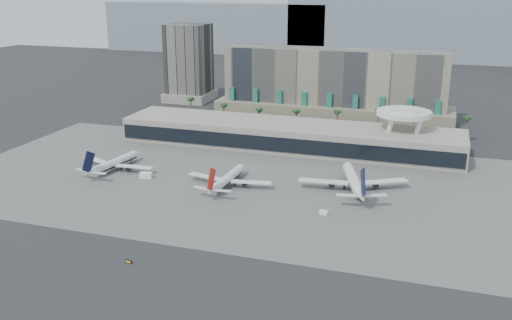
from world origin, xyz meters
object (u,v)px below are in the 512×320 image
(airliner_centre, at_px, (228,178))
(taxiway_sign, at_px, (128,262))
(airliner_left, at_px, (115,163))
(airliner_right, at_px, (354,180))
(service_vehicle_a, at_px, (146,175))
(service_vehicle_b, at_px, (324,213))

(airliner_centre, distance_m, taxiway_sign, 71.48)
(airliner_left, distance_m, airliner_right, 105.00)
(airliner_right, xyz_separation_m, service_vehicle_a, (-86.28, -13.25, -2.76))
(airliner_left, bearing_deg, service_vehicle_a, -8.39)
(airliner_left, distance_m, service_vehicle_b, 100.78)
(service_vehicle_b, distance_m, taxiway_sign, 72.62)
(airliner_centre, distance_m, service_vehicle_a, 36.72)
(taxiway_sign, bearing_deg, airliner_right, 68.36)
(airliner_centre, xyz_separation_m, airliner_right, (49.65, 11.67, 0.70))
(airliner_centre, bearing_deg, airliner_right, 15.37)
(taxiway_sign, bearing_deg, airliner_left, 135.45)
(airliner_right, relative_size, service_vehicle_b, 14.59)
(service_vehicle_a, bearing_deg, airliner_right, -1.14)
(service_vehicle_a, bearing_deg, taxiway_sign, -75.24)
(airliner_left, relative_size, taxiway_sign, 16.25)
(airliner_left, distance_m, airliner_centre, 55.19)
(service_vehicle_a, bearing_deg, service_vehicle_b, -20.74)
(airliner_centre, height_order, service_vehicle_b, airliner_centre)
(airliner_centre, height_order, service_vehicle_a, airliner_centre)
(airliner_left, relative_size, service_vehicle_b, 12.57)
(airliner_left, relative_size, airliner_right, 0.86)
(airliner_right, bearing_deg, service_vehicle_a, 171.00)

